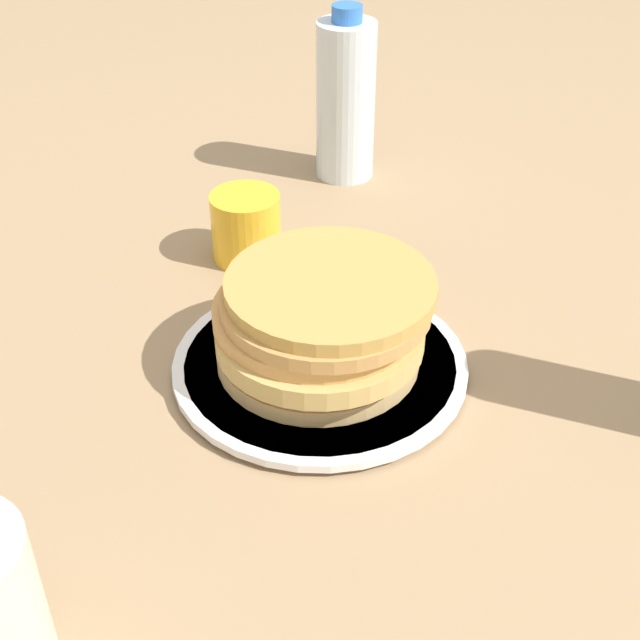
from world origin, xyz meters
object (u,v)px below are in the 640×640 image
Objects in this scene: plate at (320,365)px; juice_glass at (246,227)px; pancake_stack at (321,323)px; water_bottle_mid at (346,100)px.

plate is 3.57× the size of juice_glass.
pancake_stack is 2.63× the size of juice_glass.
plate is 1.36× the size of pancake_stack.
water_bottle_mid reaches higher than pancake_stack.
pancake_stack is 0.38m from water_bottle_mid.
pancake_stack is (-0.00, 0.00, 0.05)m from plate.
juice_glass is (0.18, -0.09, -0.02)m from pancake_stack.
plate is 0.05m from pancake_stack.
juice_glass is at bearing -27.02° from pancake_stack.
plate is 0.20m from juice_glass.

